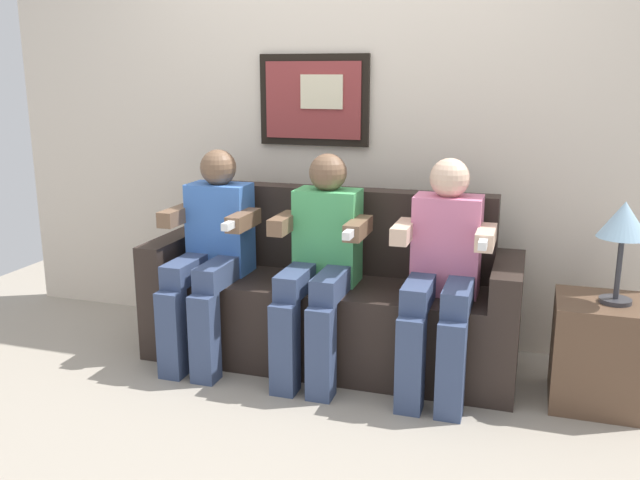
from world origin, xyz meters
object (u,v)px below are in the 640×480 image
couch (330,304)px  person_in_middle (321,258)px  person_on_right (443,268)px  table_lamp (624,225)px  person_on_left (211,249)px  side_table_right (598,352)px

couch → person_in_middle: 0.34m
couch → person_on_right: (0.60, -0.17, 0.29)m
person_in_middle → table_lamp: bearing=2.1°
couch → person_on_left: 0.69m
person_on_right → table_lamp: bearing=3.7°
person_on_left → side_table_right: (1.92, 0.06, -0.36)m
table_lamp → side_table_right: bearing=166.2°
person_on_left → side_table_right: bearing=1.8°
person_on_left → table_lamp: size_ratio=2.41×
person_on_right → side_table_right: person_on_right is taller
person_in_middle → person_on_right: 0.60m
side_table_right → table_lamp: bearing=-13.8°
person_in_middle → side_table_right: bearing=2.7°
person_on_right → side_table_right: (0.72, 0.06, -0.36)m
couch → side_table_right: bearing=-4.6°
person_on_left → person_on_right: 1.20m
person_on_left → table_lamp: 1.99m
person_in_middle → person_on_right: bearing=0.0°
couch → table_lamp: (1.37, -0.12, 0.55)m
couch → person_on_right: bearing=-15.5°
person_in_middle → side_table_right: size_ratio=2.22×
side_table_right → table_lamp: (0.05, -0.01, 0.61)m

